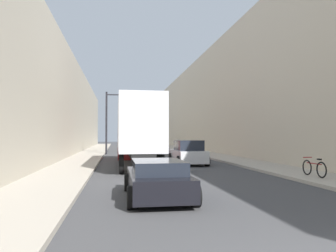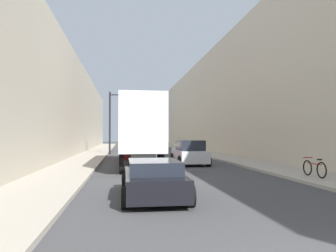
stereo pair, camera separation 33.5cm
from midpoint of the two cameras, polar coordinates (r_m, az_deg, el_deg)
name	(u,v)px [view 1 (the left image)]	position (r m, az deg, el deg)	size (l,w,h in m)	color
sidewalk_right	(205,154)	(34.71, 6.21, -4.84)	(2.86, 80.00, 0.15)	#B2A899
sidewalk_left	(89,155)	(33.63, -13.80, -4.90)	(2.86, 80.00, 0.15)	#B2A899
building_right	(245,97)	(36.30, 12.97, 4.92)	(6.00, 80.00, 12.27)	beige
building_left	(43,106)	(34.35, -21.14, 3.22)	(6.00, 80.00, 9.73)	#BCB29E
semi_truck	(136,130)	(22.63, -5.97, -0.78)	(2.47, 13.37, 4.26)	silver
sedan_car	(157,179)	(10.74, -2.78, -9.25)	(2.04, 4.28, 1.23)	black
suv_car	(188,153)	(22.92, 3.06, -4.72)	(2.12, 4.49, 1.69)	silver
traffic_signal_gantry	(122,110)	(35.67, -8.33, 2.78)	(6.21, 0.35, 6.69)	black
parked_bicycle	(314,168)	(16.35, 23.55, -6.75)	(0.44, 1.82, 0.86)	black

